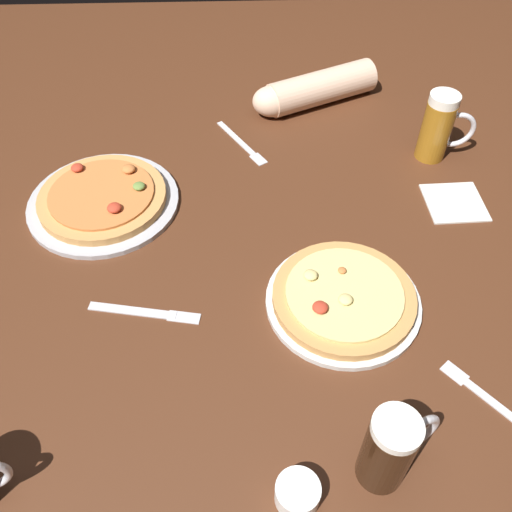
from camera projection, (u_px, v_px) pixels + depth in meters
ground_plane at (256, 267)px, 1.12m from camera, size 2.40×2.40×0.03m
pizza_plate_near at (343, 298)px, 1.03m from camera, size 0.29×0.29×0.05m
pizza_plate_far at (103, 199)px, 1.21m from camera, size 0.33×0.33×0.05m
beer_mug_dark at (391, 449)px, 0.78m from camera, size 0.12×0.08×0.16m
beer_mug_pale at (439, 127)px, 1.28m from camera, size 0.13×0.07×0.17m
ramekin_sauce at (298, 493)px, 0.79m from camera, size 0.07×0.07×0.04m
napkin_folded at (455, 202)px, 1.23m from camera, size 0.13×0.13×0.01m
fork_left at (242, 143)px, 1.37m from camera, size 0.12×0.18×0.01m
knife_right at (145, 312)px, 1.03m from camera, size 0.21×0.06×0.01m
fork_spare at (494, 402)px, 0.91m from camera, size 0.15×0.17×0.01m
diner_arm at (311, 90)px, 1.45m from camera, size 0.34×0.20×0.09m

